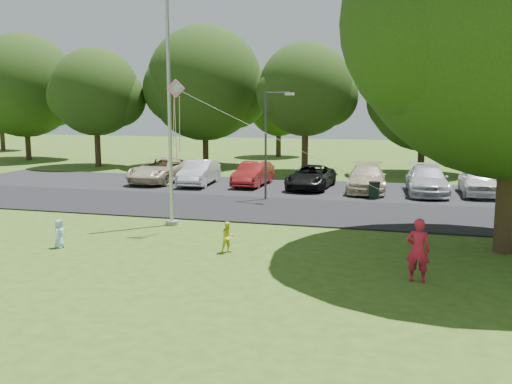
% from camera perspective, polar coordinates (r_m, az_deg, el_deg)
% --- Properties ---
extents(ground, '(120.00, 120.00, 0.00)m').
position_cam_1_polar(ground, '(16.76, -4.25, -7.44)').
color(ground, '#345616').
rests_on(ground, ground).
extents(park_road, '(60.00, 6.00, 0.06)m').
position_cam_1_polar(park_road, '(25.18, 2.62, -1.82)').
color(park_road, black).
rests_on(park_road, ground).
extents(parking_strip, '(42.00, 7.00, 0.06)m').
position_cam_1_polar(parking_strip, '(31.47, 5.24, 0.31)').
color(parking_strip, black).
rests_on(parking_strip, ground).
extents(flagpole, '(0.50, 0.50, 10.00)m').
position_cam_1_polar(flagpole, '(22.04, -8.64, 7.39)').
color(flagpole, '#B7BABF').
rests_on(flagpole, ground).
extents(street_lamp, '(1.48, 0.46, 5.32)m').
position_cam_1_polar(street_lamp, '(27.40, 1.37, 5.73)').
color(street_lamp, '#3F3F44').
rests_on(street_lamp, ground).
extents(trash_can, '(0.57, 0.57, 0.90)m').
position_cam_1_polar(trash_can, '(28.51, 11.75, 0.13)').
color(trash_can, black).
rests_on(trash_can, ground).
extents(tree_row, '(64.35, 11.94, 10.88)m').
position_cam_1_polar(tree_row, '(39.57, 9.94, 10.21)').
color(tree_row, '#332316').
rests_on(tree_row, ground).
extents(horizon_trees, '(77.46, 7.20, 7.02)m').
position_cam_1_polar(horizon_trees, '(49.04, 13.90, 8.16)').
color(horizon_trees, '#332316').
rests_on(horizon_trees, ground).
extents(parked_cars, '(19.88, 5.64, 1.47)m').
position_cam_1_polar(parked_cars, '(31.37, 4.93, 1.63)').
color(parked_cars, '#C6B793').
rests_on(parked_cars, ground).
extents(woman, '(0.65, 0.45, 1.72)m').
position_cam_1_polar(woman, '(15.72, 15.89, -5.61)').
color(woman, red).
rests_on(woman, ground).
extents(child_yellow, '(0.62, 0.61, 1.00)m').
position_cam_1_polar(child_yellow, '(18.11, -2.80, -4.54)').
color(child_yellow, '#F5F727').
rests_on(child_yellow, ground).
extents(child_blue, '(0.34, 0.49, 0.95)m').
position_cam_1_polar(child_blue, '(19.78, -19.08, -3.95)').
color(child_blue, '#9ECBF3').
rests_on(child_blue, ground).
extents(kite, '(8.74, 3.98, 3.60)m').
position_cam_1_polar(kite, '(20.43, -7.54, 8.88)').
color(kite, pink).
rests_on(kite, ground).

